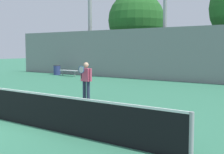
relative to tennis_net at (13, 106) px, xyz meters
name	(u,v)px	position (x,y,z in m)	size (l,w,h in m)	color
ground_plane	(14,122)	(0.00, 0.00, -0.49)	(100.00, 100.00, 0.00)	#337556
tennis_net	(13,106)	(0.00, 0.00, 0.00)	(10.88, 0.09, 0.95)	#99999E
tennis_player	(86,79)	(-0.89, 4.22, 0.41)	(0.60, 0.41, 1.57)	#282D47
bench_courtside_near	(69,71)	(-9.48, 12.01, -0.07)	(1.63, 0.40, 0.46)	silver
light_pole_near_left	(165,5)	(-2.22, 13.91, 4.60)	(0.90, 0.60, 8.57)	#939399
light_pole_center_back	(90,4)	(-9.28, 14.37, 5.28)	(0.90, 0.60, 10.41)	#939399
trash_bin	(57,70)	(-11.05, 12.27, -0.08)	(0.58, 0.58, 0.80)	navy
back_fence	(192,54)	(0.00, 13.30, 1.28)	(32.50, 0.06, 3.54)	gray
tree_dark_dense	(136,20)	(-5.88, 16.11, 3.91)	(4.54, 4.54, 6.68)	brown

